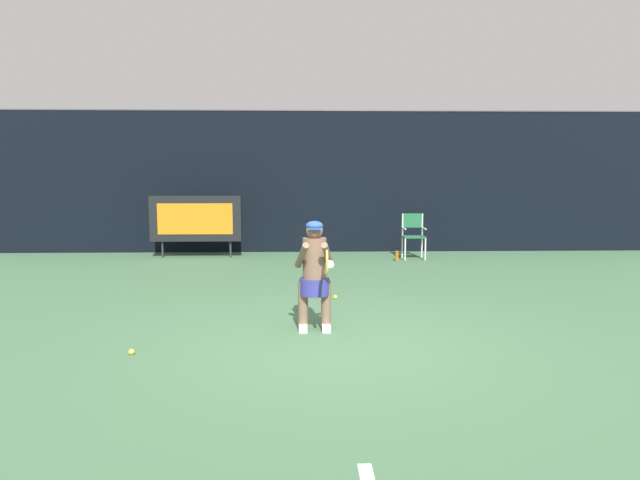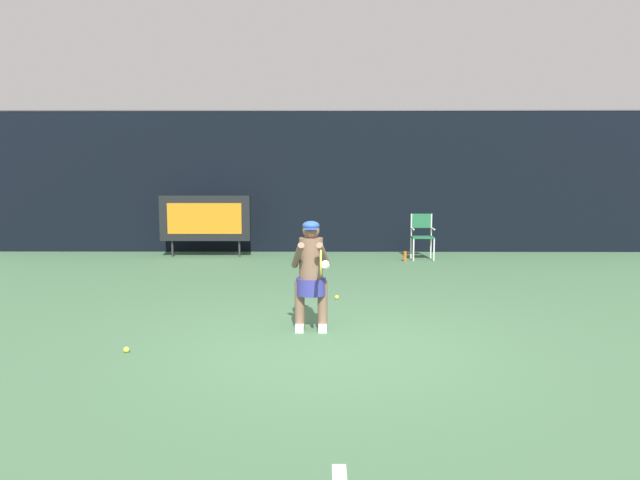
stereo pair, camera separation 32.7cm
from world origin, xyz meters
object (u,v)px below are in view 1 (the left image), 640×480
at_px(scoreboard, 196,219).
at_px(tennis_ball_loose, 131,352).
at_px(umpire_chair, 413,233).
at_px(tennis_player, 315,272).
at_px(water_bottle, 397,256).
at_px(tennis_ball_spare, 335,297).
at_px(tennis_racket, 327,263).

height_order(scoreboard, tennis_ball_loose, scoreboard).
height_order(umpire_chair, tennis_ball_loose, umpire_chair).
height_order(scoreboard, umpire_chair, scoreboard).
relative_size(umpire_chair, tennis_player, 0.75).
distance_m(scoreboard, tennis_ball_loose, 7.84).
xyz_separation_m(tennis_player, tennis_ball_loose, (-2.10, -1.00, -0.74)).
bearing_deg(water_bottle, tennis_ball_spare, -112.13).
xyz_separation_m(umpire_chair, tennis_ball_loose, (-4.61, -7.39, -0.58)).
bearing_deg(water_bottle, tennis_player, -108.90).
xyz_separation_m(tennis_player, tennis_racket, (0.13, -0.65, 0.22)).
distance_m(umpire_chair, tennis_ball_loose, 8.72).
distance_m(umpire_chair, tennis_racket, 7.44).
xyz_separation_m(tennis_player, tennis_ball_spare, (0.38, 1.88, -0.74)).
height_order(water_bottle, tennis_player, tennis_player).
height_order(umpire_chair, water_bottle, umpire_chair).
relative_size(tennis_racket, tennis_ball_spare, 8.85).
distance_m(umpire_chair, tennis_ball_spare, 5.01).
distance_m(scoreboard, umpire_chair, 5.27).
xyz_separation_m(scoreboard, tennis_racket, (2.86, -7.42, 0.05)).
bearing_deg(tennis_player, scoreboard, 112.00).
xyz_separation_m(water_bottle, tennis_ball_loose, (-4.16, -7.01, -0.09)).
bearing_deg(tennis_player, tennis_ball_loose, -154.56).
height_order(water_bottle, tennis_racket, tennis_racket).
relative_size(umpire_chair, tennis_racket, 1.79).
height_order(umpire_chair, tennis_ball_spare, umpire_chair).
bearing_deg(water_bottle, scoreboard, 171.08).
xyz_separation_m(umpire_chair, tennis_player, (-2.51, -6.39, 0.15)).
bearing_deg(scoreboard, tennis_racket, -68.89).
bearing_deg(umpire_chair, tennis_ball_loose, -121.96).
height_order(tennis_player, tennis_racket, tennis_player).
xyz_separation_m(water_bottle, tennis_ball_spare, (-1.68, -4.13, -0.09)).
xyz_separation_m(scoreboard, umpire_chair, (5.24, -0.38, -0.33)).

